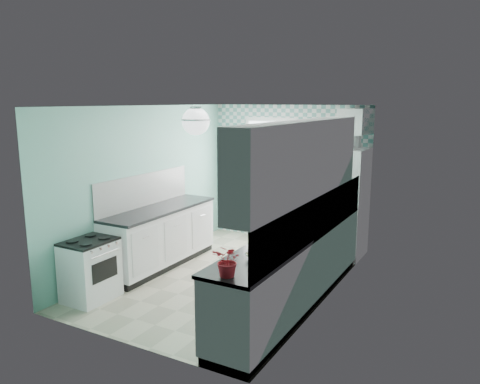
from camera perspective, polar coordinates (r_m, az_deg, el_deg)
The scene contains 26 objects.
floor at distance 7.05m, azimuth -1.36°, elevation -10.41°, with size 3.00×4.40×0.02m, color beige.
ceiling at distance 6.56m, azimuth -1.46°, elevation 10.53°, with size 3.00×4.40×0.02m, color white.
wall_back at distance 8.64m, azimuth 5.99°, elevation 2.22°, with size 3.00×0.02×2.50m, color #7EC6B3.
wall_front at distance 4.96m, azimuth -14.41°, elevation -4.74°, with size 3.00×0.02×2.50m, color #7EC6B3.
wall_left at distance 7.55m, azimuth -11.36°, elevation 0.78°, with size 0.02×4.40×2.50m, color #7EC6B3.
wall_right at distance 6.09m, azimuth 10.97°, elevation -1.67°, with size 0.02×4.40×2.50m, color #7EC6B3.
accent_wall at distance 8.62m, azimuth 5.94°, elevation 2.20°, with size 3.00×0.01×2.50m, color #65A9A2.
window at distance 8.70m, azimuth 3.78°, elevation 4.31°, with size 1.04×0.05×1.44m.
backsplash_right at distance 5.74m, azimuth 9.51°, elevation -2.97°, with size 0.02×3.60×0.51m, color white.
backsplash_left at distance 7.49m, azimuth -11.58°, elevation 0.26°, with size 0.02×2.15×0.51m, color white.
upper_cabinets_right at distance 5.48m, azimuth 7.53°, elevation 3.93°, with size 0.33×3.20×0.90m, color white.
upper_cabinet_fridge at distance 7.76m, azimuth 13.99°, elevation 8.38°, with size 0.40×0.74×0.40m, color white.
ceiling_light at distance 5.89m, azimuth -5.42°, elevation 8.61°, with size 0.34×0.34×0.35m.
base_cabinets_right at distance 6.05m, azimuth 6.67°, elevation -9.52°, with size 0.60×3.60×0.90m, color white.
countertop_right at distance 5.91m, azimuth 6.64°, elevation -5.23°, with size 0.63×3.60×0.04m, color black.
base_cabinets_left at distance 7.49m, azimuth -9.67°, elevation -5.55°, with size 0.60×2.15×0.90m, color white.
countertop_left at distance 7.36m, azimuth -9.70°, elevation -2.06°, with size 0.63×2.15×0.04m, color black.
fridge at distance 7.97m, azimuth 12.19°, elevation -1.24°, with size 0.79×0.78×1.81m.
stove at distance 6.48m, azimuth -17.79°, elevation -8.92°, with size 0.53×0.65×0.79m.
sink at distance 6.70m, azimuth 9.65°, elevation -3.28°, with size 0.55×0.46×0.53m.
rug at distance 7.27m, azimuth 2.19°, elevation -9.57°, with size 0.78×1.11×0.02m, color maroon.
dish_towel at distance 6.92m, azimuth 7.03°, elevation -6.60°, with size 0.02×0.23×0.35m, color #57A28E.
fruit_bowl at distance 4.96m, azimuth 2.08°, elevation -7.79°, with size 0.23×0.23×0.06m, color white.
potted_plant at distance 4.43m, azimuth -1.41°, elevation -8.35°, with size 0.29×0.25×0.32m, color red.
soap_bottle at distance 7.00m, azimuth 11.02°, elevation -1.88°, with size 0.08×0.08×0.18m, color #A6C1C6.
microwave at distance 7.82m, azimuth 12.50°, elevation 6.26°, with size 0.50×0.34×0.28m, color white.
Camera 1 is at (3.31, -5.66, 2.57)m, focal length 35.00 mm.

